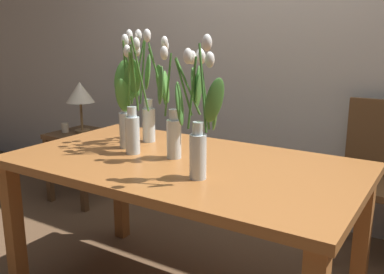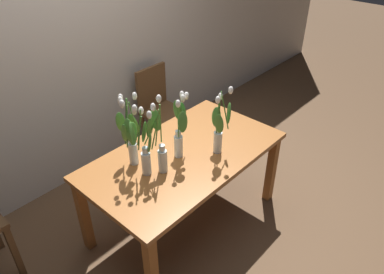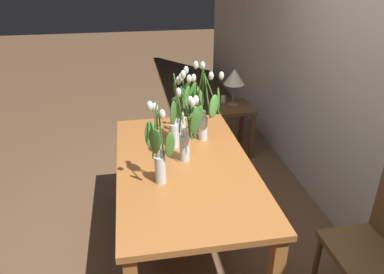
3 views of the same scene
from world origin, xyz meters
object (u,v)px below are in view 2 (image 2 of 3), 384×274
at_px(tulip_vase_2, 142,152).
at_px(tulip_vase_4, 219,130).
at_px(dining_table, 184,162).
at_px(tulip_vase_1, 180,129).
at_px(dining_chair, 159,104).
at_px(tulip_vase_0, 157,143).
at_px(tulip_vase_3, 130,137).

relative_size(tulip_vase_2, tulip_vase_4, 1.00).
height_order(dining_table, tulip_vase_1, tulip_vase_1).
relative_size(tulip_vase_1, tulip_vase_4, 0.91).
relative_size(tulip_vase_2, dining_chair, 0.61).
relative_size(tulip_vase_0, tulip_vase_3, 1.00).
xyz_separation_m(dining_table, dining_chair, (0.69, 1.03, -0.12)).
bearing_deg(dining_table, tulip_vase_4, -41.63).
distance_m(tulip_vase_1, tulip_vase_2, 0.35).
relative_size(dining_table, tulip_vase_4, 2.85).
xyz_separation_m(dining_table, tulip_vase_4, (0.20, -0.18, 0.29)).
bearing_deg(tulip_vase_4, tulip_vase_2, 157.47).
relative_size(dining_table, dining_chair, 1.72).
relative_size(tulip_vase_1, tulip_vase_3, 0.87).
distance_m(tulip_vase_1, dining_chair, 1.31).
height_order(dining_table, tulip_vase_2, tulip_vase_2).
distance_m(dining_table, tulip_vase_1, 0.32).
bearing_deg(dining_table, tulip_vase_1, 131.45).
relative_size(tulip_vase_0, tulip_vase_4, 1.04).
xyz_separation_m(tulip_vase_3, dining_chair, (1.04, 0.82, -0.45)).
distance_m(tulip_vase_4, dining_chair, 1.37).
distance_m(tulip_vase_0, tulip_vase_3, 0.22).
bearing_deg(tulip_vase_3, tulip_vase_4, -35.10).
relative_size(dining_table, tulip_vase_0, 2.73).
bearing_deg(tulip_vase_2, tulip_vase_1, -5.52).
bearing_deg(dining_table, tulip_vase_2, 171.23).
bearing_deg(tulip_vase_4, tulip_vase_0, 159.31).
height_order(tulip_vase_2, tulip_vase_3, tulip_vase_3).
height_order(tulip_vase_0, tulip_vase_3, same).
height_order(tulip_vase_1, dining_chair, tulip_vase_1).
height_order(tulip_vase_0, tulip_vase_2, tulip_vase_0).
bearing_deg(dining_chair, tulip_vase_3, -141.64).
bearing_deg(tulip_vase_2, dining_chair, 42.58).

